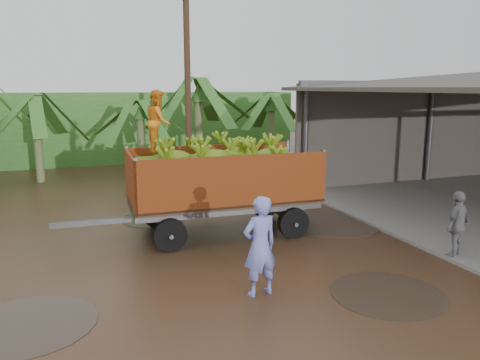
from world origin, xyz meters
name	(u,v)px	position (x,y,z in m)	size (l,w,h in m)	color
ground	(212,261)	(0.00, 0.00, 0.00)	(100.00, 100.00, 0.00)	black
hedge_north	(87,128)	(-2.00, 16.00, 1.80)	(22.00, 3.00, 3.60)	#2D661E
banana_trailer	(221,179)	(0.86, 1.99, 1.47)	(6.79, 2.50, 3.81)	#AB4518
man_blue	(260,246)	(0.35, -1.93, 0.96)	(0.70, 0.46, 1.92)	#7982DC
man_grey	(457,225)	(5.27, -1.72, 0.80)	(0.94, 0.39, 1.60)	gray
utility_pole	(188,85)	(1.57, 8.44, 3.97)	(1.20, 0.24, 7.82)	#47301E
banana_plants	(37,146)	(-3.91, 7.61, 1.90)	(24.79, 20.15, 4.40)	#2D661E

